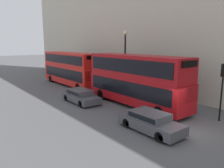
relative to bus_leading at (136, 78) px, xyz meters
The scene contains 8 objects.
ground_plane 6.73m from the bus_leading, 104.83° to the right, with size 200.00×200.00×0.00m, color #515154.
bus_leading is the anchor object (origin of this frame).
bus_second_in_queue 12.30m from the bus_leading, 90.00° to the left, with size 2.59×11.23×4.35m.
car_dark_sedan 6.22m from the bus_leading, 124.86° to the right, with size 1.78×4.36×1.27m.
car_hatchback 5.49m from the bus_leading, 131.05° to the left, with size 1.82×4.36×1.25m.
traffic_light 7.01m from the bus_leading, 73.58° to the right, with size 0.30×0.36×4.15m.
street_lamp 4.01m from the bus_leading, 63.69° to the left, with size 0.44×0.44×6.80m.
pedestrian 8.76m from the bus_leading, 70.38° to the left, with size 0.36×0.36×1.73m.
Camera 1 is at (-11.87, -7.71, 5.54)m, focal length 35.00 mm.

